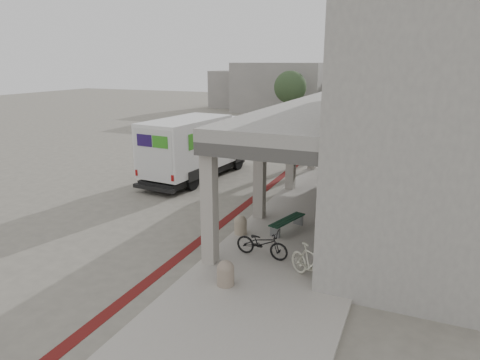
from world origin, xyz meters
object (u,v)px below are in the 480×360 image
at_px(utility_cabinet, 328,233).
at_px(bicycle_cream, 311,264).
at_px(bicycle_black, 262,243).
at_px(bench, 287,222).
at_px(fedex_truck, 197,146).

height_order(utility_cabinet, bicycle_cream, bicycle_cream).
bearing_deg(bicycle_black, bench, 2.05).
xyz_separation_m(bench, utility_cabinet, (1.55, -0.81, 0.17)).
bearing_deg(fedex_truck, bench, -34.48).
bearing_deg(bench, fedex_truck, 156.82).
relative_size(utility_cabinet, bicycle_black, 0.56).
distance_m(fedex_truck, utility_cabinet, 10.00).
bearing_deg(utility_cabinet, bench, 153.92).
height_order(fedex_truck, utility_cabinet, fedex_truck).
xyz_separation_m(fedex_truck, bicycle_black, (6.24, -7.50, -1.08)).
xyz_separation_m(fedex_truck, utility_cabinet, (7.88, -6.07, -1.06)).
distance_m(bench, bicycle_black, 2.25).
bearing_deg(fedex_truck, bicycle_cream, -41.35).
xyz_separation_m(utility_cabinet, bicycle_black, (-1.64, -1.43, -0.03)).
height_order(bench, bicycle_cream, bicycle_cream).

